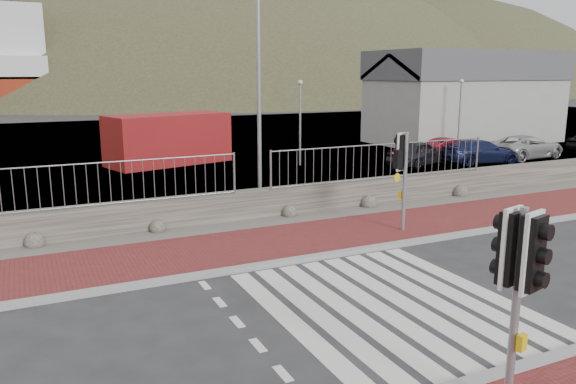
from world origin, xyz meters
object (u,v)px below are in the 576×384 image
car_a (418,153)px  car_b (452,148)px  streetlight (262,80)px  car_c (481,152)px  car_d (526,147)px  traffic_signal_far (405,161)px  traffic_signal_near (519,268)px  shipping_container (168,139)px

car_a → car_b: size_ratio=1.08×
streetlight → car_b: streetlight is taller
car_c → car_d: 3.31m
car_d → car_c: bearing=87.6°
streetlight → car_d: bearing=-7.0°
streetlight → car_b: size_ratio=2.23×
car_a → car_c: size_ratio=0.90×
traffic_signal_far → car_b: (10.83, 10.25, -1.52)m
traffic_signal_near → car_d: traffic_signal_near is taller
car_b → car_c: size_ratio=0.83×
traffic_signal_far → car_d: bearing=-165.4°
streetlight → car_c: bearing=-4.3°
car_a → car_d: (6.64, -0.60, -0.01)m
car_a → car_b: (2.98, 0.94, -0.07)m
traffic_signal_near → shipping_container: traffic_signal_near is taller
streetlight → car_d: (17.04, 4.58, -3.62)m
car_a → car_c: bearing=-122.3°
car_c → car_d: (3.31, 0.18, 0.02)m
streetlight → car_d: streetlight is taller
traffic_signal_far → streetlight: 5.32m
traffic_signal_near → car_c: 22.26m
traffic_signal_far → car_c: 14.14m
shipping_container → car_c: size_ratio=1.45×
car_c → traffic_signal_near: bearing=144.6°
streetlight → car_b: (13.39, 6.11, -3.68)m
car_d → car_b: bearing=61.7°
traffic_signal_far → car_a: 12.27m
traffic_signal_near → streetlight: 12.11m
car_b → car_a: bearing=110.2°
streetlight → car_a: streetlight is taller
traffic_signal_near → car_a: size_ratio=0.78×
traffic_signal_far → car_c: size_ratio=0.70×
car_b → car_d: bearing=-109.9°
streetlight → shipping_container: streetlight is taller
traffic_signal_far → shipping_container: size_ratio=0.49×
shipping_container → car_d: size_ratio=1.34×
car_d → traffic_signal_far: bearing=115.5°
streetlight → shipping_container: bearing=70.3°
traffic_signal_far → streetlight: size_ratio=0.38×
car_c → car_d: size_ratio=0.92×
car_c → car_d: car_d is taller
car_a → car_c: car_a is taller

